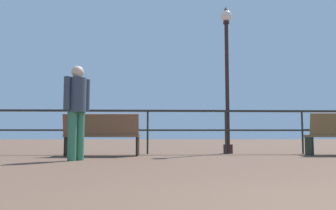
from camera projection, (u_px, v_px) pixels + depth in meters
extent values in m
cube|color=#2A2821|center=(225.00, 111.00, 8.15)|extent=(25.92, 0.05, 0.05)
cube|color=#2A2821|center=(226.00, 130.00, 8.11)|extent=(25.92, 0.04, 0.04)
cylinder|color=#2A2821|center=(68.00, 132.00, 7.96)|extent=(0.04, 0.04, 1.02)
cylinder|color=#2A2821|center=(148.00, 132.00, 8.03)|extent=(0.04, 0.04, 1.02)
cylinder|color=#2A2821|center=(226.00, 132.00, 8.11)|extent=(0.04, 0.04, 1.02)
cylinder|color=#2A2821|center=(302.00, 132.00, 8.18)|extent=(0.04, 0.04, 1.02)
cube|color=brown|center=(103.00, 136.00, 7.41)|extent=(1.61, 0.54, 0.05)
cube|color=brown|center=(101.00, 125.00, 7.22)|extent=(1.60, 0.20, 0.47)
cube|color=black|center=(138.00, 146.00, 7.39)|extent=(0.06, 0.43, 0.43)
cube|color=black|center=(138.00, 130.00, 7.61)|extent=(0.05, 0.33, 0.04)
cube|color=black|center=(68.00, 146.00, 7.40)|extent=(0.06, 0.43, 0.43)
cube|color=black|center=(70.00, 130.00, 7.61)|extent=(0.05, 0.33, 0.04)
cube|color=black|center=(309.00, 146.00, 7.62)|extent=(0.06, 0.41, 0.42)
cube|color=black|center=(306.00, 130.00, 7.83)|extent=(0.05, 0.32, 0.04)
cylinder|color=#301D1D|center=(228.00, 149.00, 8.24)|extent=(0.23, 0.23, 0.22)
cylinder|color=#301D1D|center=(227.00, 83.00, 8.38)|extent=(0.09, 0.09, 2.98)
cylinder|color=#301D1D|center=(226.00, 23.00, 8.51)|extent=(0.15, 0.15, 0.06)
sphere|color=#EFE4CD|center=(226.00, 16.00, 8.52)|extent=(0.28, 0.28, 0.28)
cone|color=#301D1D|center=(226.00, 9.00, 8.54)|extent=(0.11, 0.11, 0.10)
cylinder|color=#347754|center=(72.00, 136.00, 6.03)|extent=(0.15, 0.15, 0.86)
cylinder|color=#347754|center=(80.00, 136.00, 6.15)|extent=(0.15, 0.15, 0.86)
cylinder|color=#34404E|center=(77.00, 95.00, 6.15)|extent=(0.33, 0.33, 0.62)
cylinder|color=#34404E|center=(67.00, 93.00, 5.98)|extent=(0.11, 0.11, 0.58)
cylinder|color=#34404E|center=(87.00, 95.00, 6.33)|extent=(0.11, 0.11, 0.58)
sphere|color=beige|center=(78.00, 72.00, 6.19)|extent=(0.22, 0.22, 0.22)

